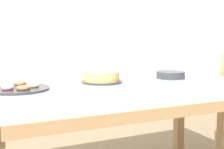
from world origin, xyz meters
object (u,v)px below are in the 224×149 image
at_px(cake_chocolate_round, 102,77).
at_px(tealight_right_edge, 200,74).
at_px(pastry_platter, 18,88).
at_px(plate_stack, 171,75).
at_px(tealight_near_cakes, 122,74).

xyz_separation_m(cake_chocolate_round, tealight_right_edge, (0.86, 0.04, -0.03)).
bearing_deg(pastry_platter, cake_chocolate_round, 6.12).
distance_m(cake_chocolate_round, plate_stack, 0.54).
distance_m(plate_stack, tealight_near_cakes, 0.39).
bearing_deg(cake_chocolate_round, pastry_platter, -173.88).
relative_size(pastry_platter, tealight_right_edge, 8.87).
bearing_deg(pastry_platter, tealight_right_edge, 4.17).
height_order(pastry_platter, plate_stack, plate_stack).
bearing_deg(tealight_right_edge, cake_chocolate_round, -177.07).
height_order(pastry_platter, tealight_near_cakes, same).
height_order(cake_chocolate_round, plate_stack, cake_chocolate_round).
distance_m(plate_stack, tealight_right_edge, 0.33).
bearing_deg(cake_chocolate_round, tealight_right_edge, 2.93).
xyz_separation_m(pastry_platter, plate_stack, (1.09, 0.04, 0.01)).
xyz_separation_m(plate_stack, tealight_right_edge, (0.33, 0.06, -0.01)).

